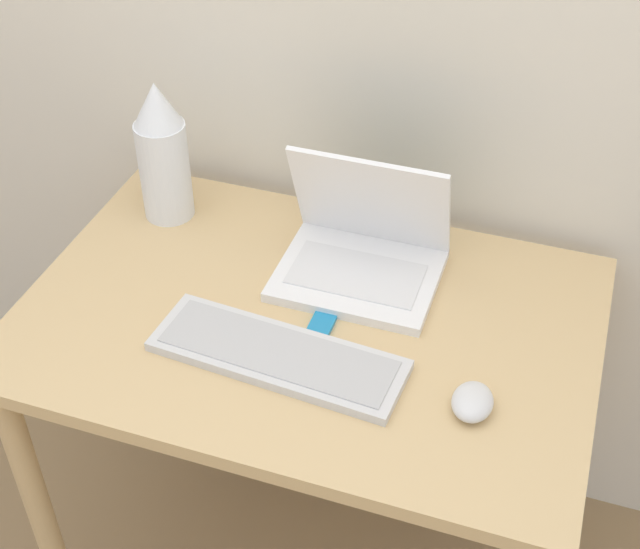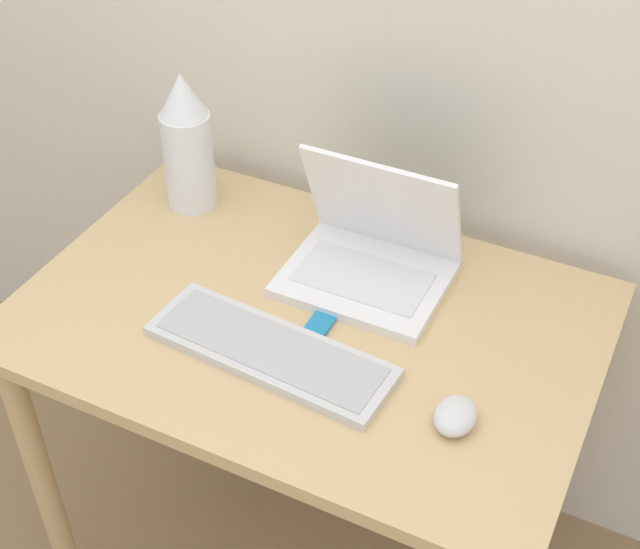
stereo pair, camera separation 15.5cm
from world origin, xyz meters
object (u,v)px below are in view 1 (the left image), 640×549
Objects in this scene: laptop at (362,249)px; mouse at (472,402)px; keyboard at (278,355)px; vase at (162,153)px; mp3_player at (322,323)px.

laptop reaches higher than mouse.
keyboard is 0.52m from vase.
vase reaches higher than keyboard.
mp3_player is (-0.02, -0.17, -0.05)m from laptop.
keyboard reaches higher than mp3_player.
vase is at bearing 137.95° from keyboard.
keyboard is 0.12m from mp3_player.
vase reaches higher than mp3_player.
keyboard is 1.51× the size of vase.
mouse is 0.29× the size of vase.
mouse is at bearing -21.16° from mp3_player.
keyboard is 0.34m from mouse.
keyboard is at bearing 178.77° from mouse.
mp3_player is (0.41, -0.23, -0.14)m from vase.
mp3_player is at bearing 67.36° from keyboard.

